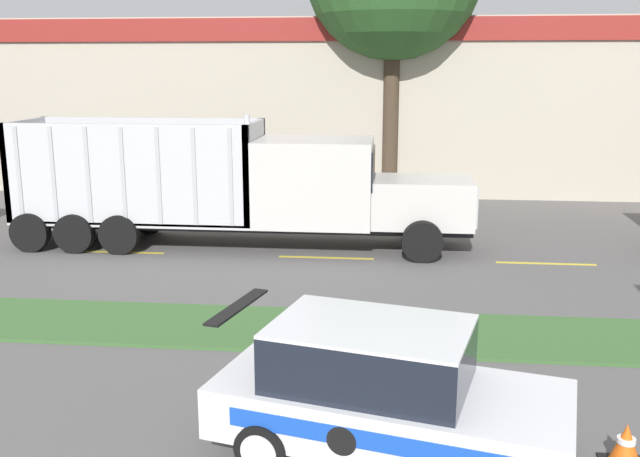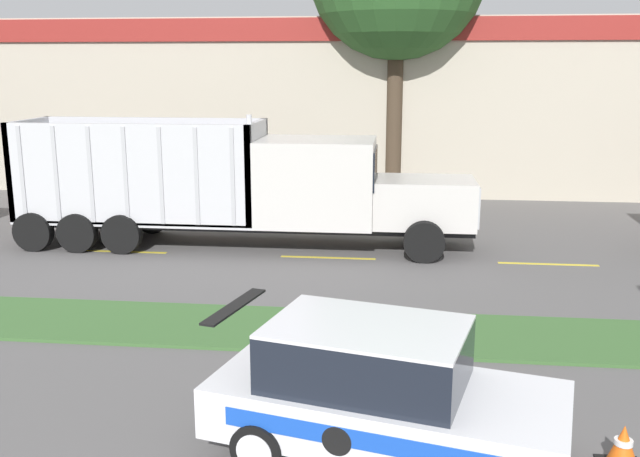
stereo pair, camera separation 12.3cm
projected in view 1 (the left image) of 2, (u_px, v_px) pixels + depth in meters
grass_verge at (204, 325)px, 13.18m from camera, size 120.00×2.17×0.06m
centre_line_4 at (119, 252)px, 18.48m from camera, size 2.40×0.14×0.01m
centre_line_5 at (326, 258)px, 17.94m from camera, size 2.40×0.14×0.01m
centre_line_6 at (546, 263)px, 17.41m from camera, size 2.40×0.14×0.01m
dump_truck_mid at (272, 190)px, 18.74m from camera, size 12.03×2.62×3.54m
rally_car at (383, 391)px, 8.65m from camera, size 4.57×2.80×1.74m
traffic_cone at (626, 446)px, 8.53m from camera, size 0.52×0.52×0.57m
store_building_backdrop at (306, 100)px, 31.56m from camera, size 43.65×12.10×6.42m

